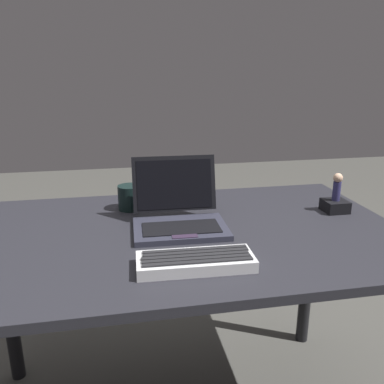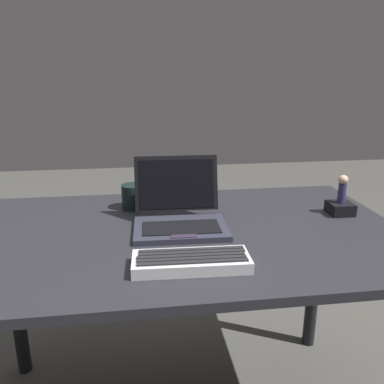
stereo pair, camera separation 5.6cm
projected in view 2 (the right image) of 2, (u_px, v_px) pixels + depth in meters
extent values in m
cube|color=black|center=(181.00, 234.00, 1.23)|extent=(1.38, 0.82, 0.03)
cylinder|color=black|center=(15.00, 295.00, 1.59)|extent=(0.05, 0.05, 0.72)
cylinder|color=black|center=(315.00, 274.00, 1.76)|extent=(0.05, 0.05, 0.72)
cube|color=#272835|center=(180.00, 229.00, 1.22)|extent=(0.29, 0.21, 0.02)
cube|color=black|center=(181.00, 227.00, 1.20)|extent=(0.24, 0.12, 0.00)
cube|color=#2A1E30|center=(182.00, 236.00, 1.14)|extent=(0.08, 0.03, 0.00)
cube|color=black|center=(177.00, 183.00, 1.30)|extent=(0.27, 0.06, 0.18)
cube|color=black|center=(177.00, 184.00, 1.30)|extent=(0.25, 0.05, 0.15)
cube|color=#4CF259|center=(177.00, 185.00, 1.30)|extent=(0.23, 0.01, 0.01)
cube|color=silver|center=(193.00, 262.00, 1.00)|extent=(0.30, 0.12, 0.03)
cube|color=black|center=(194.00, 262.00, 0.96)|extent=(0.27, 0.02, 0.00)
cube|color=black|center=(194.00, 259.00, 0.97)|extent=(0.27, 0.02, 0.00)
cube|color=black|center=(193.00, 256.00, 0.99)|extent=(0.27, 0.02, 0.00)
cube|color=black|center=(192.00, 252.00, 1.01)|extent=(0.27, 0.02, 0.00)
cube|color=black|center=(192.00, 249.00, 1.02)|extent=(0.27, 0.02, 0.00)
cube|color=black|center=(340.00, 208.00, 1.36)|extent=(0.08, 0.08, 0.04)
cylinder|color=navy|center=(342.00, 193.00, 1.35)|extent=(0.03, 0.03, 0.07)
sphere|color=tan|center=(343.00, 180.00, 1.33)|extent=(0.03, 0.03, 0.03)
cylinder|color=black|center=(133.00, 197.00, 1.41)|extent=(0.08, 0.08, 0.09)
torus|color=black|center=(150.00, 195.00, 1.42)|extent=(0.05, 0.01, 0.05)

